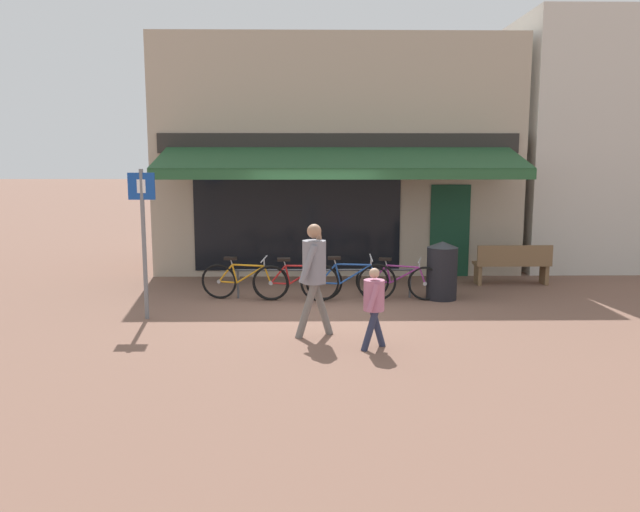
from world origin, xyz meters
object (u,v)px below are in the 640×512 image
pedestrian_adult (314,267)px  parking_sign (143,228)px  bicycle_purple (398,281)px  bicycle_blue (348,281)px  pedestrian_child (374,300)px  litter_bin (442,270)px  bicycle_orange (244,281)px  bicycle_red (297,281)px  park_bench (513,263)px

pedestrian_adult → parking_sign: 3.05m
bicycle_purple → parking_sign: bearing=-146.5°
bicycle_blue → pedestrian_child: bearing=-86.7°
litter_bin → parking_sign: size_ratio=0.45×
bicycle_orange → pedestrian_child: bearing=-47.5°
litter_bin → bicycle_blue: bearing=-173.6°
bicycle_red → pedestrian_child: bearing=-71.5°
litter_bin → park_bench: (1.81, 1.37, -0.10)m
litter_bin → pedestrian_adult: bearing=-134.5°
bicycle_purple → pedestrian_child: (-0.79, -3.17, 0.34)m
litter_bin → parking_sign: 5.55m
bicycle_red → pedestrian_child: pedestrian_child is taller
litter_bin → parking_sign: bearing=-165.0°
bicycle_purple → park_bench: size_ratio=1.01×
pedestrian_child → litter_bin: (1.63, 3.16, -0.14)m
pedestrian_adult → parking_sign: parking_sign is taller
pedestrian_child → park_bench: 5.69m
pedestrian_adult → parking_sign: (-2.81, 1.09, 0.47)m
bicycle_red → park_bench: (4.57, 1.48, 0.09)m
litter_bin → park_bench: litter_bin is taller
bicycle_red → park_bench: bearing=16.0°
bicycle_purple → pedestrian_child: pedestrian_child is taller
bicycle_blue → litter_bin: litter_bin is taller
pedestrian_adult → bicycle_purple: bearing=56.7°
bicycle_orange → bicycle_blue: size_ratio=0.94×
bicycle_red → bicycle_blue: size_ratio=0.95×
bicycle_orange → pedestrian_adult: size_ratio=0.98×
bicycle_blue → pedestrian_child: pedestrian_child is taller
park_bench → pedestrian_child: bearing=-127.8°
bicycle_orange → parking_sign: size_ratio=0.68×
pedestrian_child → bicycle_purple: bearing=65.0°
bicycle_red → bicycle_blue: (0.96, -0.10, 0.02)m
bicycle_red → bicycle_blue: 0.96m
bicycle_orange → parking_sign: bearing=-128.2°
litter_bin → parking_sign: (-5.27, -1.42, 0.97)m
bicycle_blue → pedestrian_child: 2.98m
bicycle_red → bicycle_purple: bicycle_red is taller
pedestrian_child → park_bench: size_ratio=0.73×
pedestrian_child → litter_bin: bearing=51.8°
pedestrian_child → parking_sign: bearing=143.5°
bicycle_orange → pedestrian_child: 3.84m
bicycle_orange → park_bench: 5.75m
parking_sign → park_bench: size_ratio=1.56×
bicycle_blue → park_bench: bicycle_blue is taller
bicycle_blue → park_bench: bearing=23.4°
bicycle_purple → parking_sign: 4.81m
pedestrian_adult → litter_bin: size_ratio=1.54×
bicycle_purple → parking_sign: parking_sign is taller
pedestrian_adult → bicycle_blue: bearing=73.7°
park_bench → litter_bin: bearing=-143.5°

